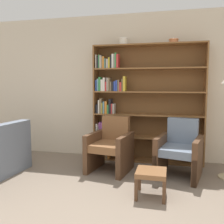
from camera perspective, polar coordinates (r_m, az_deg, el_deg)
The scene contains 7 objects.
wall_back at distance 4.84m, azimuth 4.26°, elevation 5.61°, with size 12.00×0.06×2.75m.
bookshelf at distance 4.66m, azimuth 5.83°, elevation 2.07°, with size 2.01×0.30×2.15m.
bowl_olive at distance 4.74m, azimuth 2.65°, elevation 15.84°, with size 0.18×0.18×0.12m.
bowl_copper at distance 4.65m, azimuth 13.92°, elevation 15.53°, with size 0.17×0.17×0.07m.
armchair_leather at distance 4.19m, azimuth -0.29°, elevation -7.92°, with size 0.74×0.77×0.89m.
armchair_cushioned at distance 4.08m, azimuth 15.17°, elevation -8.53°, with size 0.78×0.81×0.89m.
footstool at distance 3.31m, azimuth 8.94°, elevation -14.02°, with size 0.38×0.38×0.34m.
Camera 1 is at (0.77, -2.10, 1.43)m, focal length 40.00 mm.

